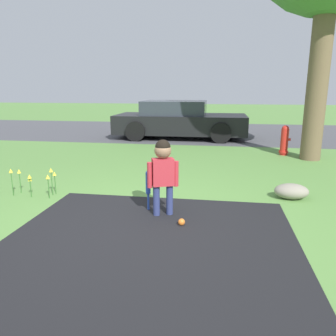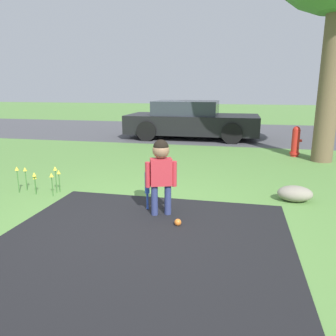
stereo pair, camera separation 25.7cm
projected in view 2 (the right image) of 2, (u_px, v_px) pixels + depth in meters
ground_plane at (127, 223)px, 3.89m from camera, size 60.00×60.00×0.00m
street_strip at (205, 132)px, 12.03m from camera, size 40.00×6.00×0.01m
child at (161, 167)px, 4.02m from camera, size 0.37×0.23×0.97m
baseball_bat at (147, 184)px, 4.26m from camera, size 0.06×0.06×0.53m
sports_ball at (178, 222)px, 3.83m from camera, size 0.08×0.08×0.08m
fire_hydrant at (296, 142)px, 7.63m from camera, size 0.25×0.22×0.71m
parked_car at (191, 120)px, 10.43m from camera, size 4.10×1.99×1.17m
flower_bed at (39, 174)px, 4.95m from camera, size 0.66×0.27×0.42m
edging_rock at (295, 194)px, 4.64m from camera, size 0.48×0.33×0.22m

